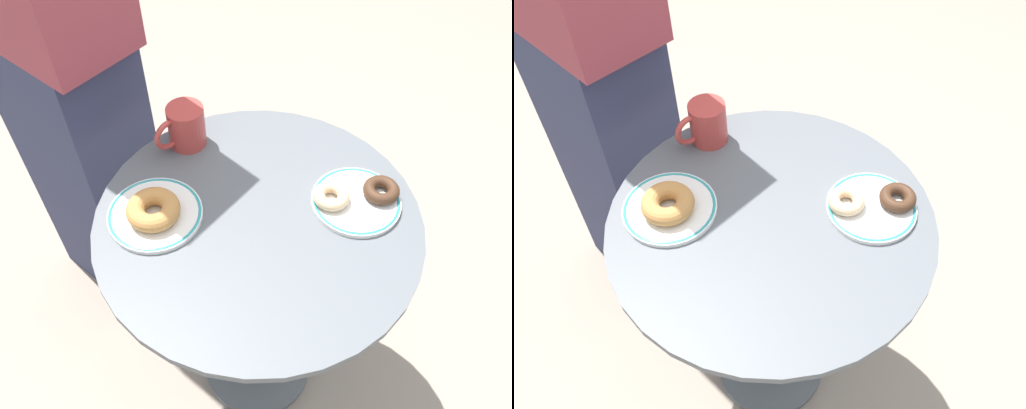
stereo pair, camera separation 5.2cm
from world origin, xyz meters
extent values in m
cube|color=gray|center=(0.00, 0.00, -0.01)|extent=(7.00, 7.00, 0.02)
cylinder|color=#565B60|center=(0.00, 0.00, 0.71)|extent=(0.65, 0.65, 0.02)
cylinder|color=#565B60|center=(0.00, 0.00, 0.36)|extent=(0.06, 0.06, 0.68)
cylinder|color=#565B60|center=(0.00, 0.00, 0.01)|extent=(0.31, 0.31, 0.03)
cylinder|color=white|center=(-0.20, 0.03, 0.73)|extent=(0.19, 0.19, 0.01)
torus|color=teal|center=(-0.20, 0.03, 0.73)|extent=(0.19, 0.19, 0.01)
cylinder|color=white|center=(0.20, 0.01, 0.73)|extent=(0.18, 0.18, 0.01)
torus|color=teal|center=(0.20, 0.01, 0.73)|extent=(0.18, 0.18, 0.01)
torus|color=#BC7F42|center=(-0.20, 0.02, 0.75)|extent=(0.14, 0.14, 0.04)
torus|color=#422819|center=(0.25, 0.02, 0.75)|extent=(0.09, 0.09, 0.02)
torus|color=#E0B789|center=(0.15, 0.02, 0.75)|extent=(0.10, 0.10, 0.02)
cylinder|color=#B73D38|center=(-0.13, 0.24, 0.77)|extent=(0.08, 0.08, 0.10)
torus|color=#B73D38|center=(-0.16, 0.21, 0.77)|extent=(0.07, 0.05, 0.07)
cube|color=#2D3351|center=(-0.41, 0.43, 0.45)|extent=(0.39, 0.40, 0.90)
camera|label=1|loc=(-0.09, -0.64, 1.54)|focal=36.96mm
camera|label=2|loc=(-0.03, -0.65, 1.54)|focal=36.96mm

